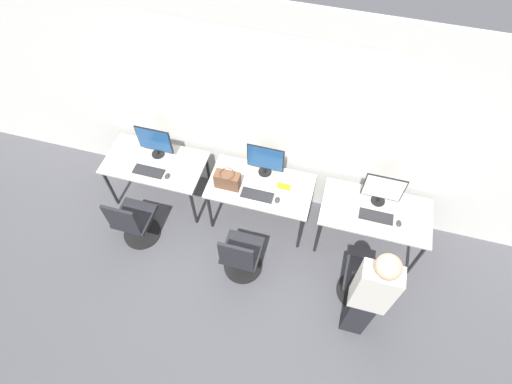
# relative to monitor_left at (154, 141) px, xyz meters

# --- Properties ---
(ground_plane) EXTENTS (20.00, 20.00, 0.00)m
(ground_plane) POSITION_rel_monitor_left_xyz_m (1.38, -0.47, -0.98)
(ground_plane) COLOR #4C4C51
(wall_back) EXTENTS (12.00, 0.05, 2.80)m
(wall_back) POSITION_rel_monitor_left_xyz_m (1.38, 0.33, 0.42)
(wall_back) COLOR silver
(wall_back) RESTS_ON ground_plane
(desk_left) EXTENTS (1.26, 0.68, 0.74)m
(desk_left) POSITION_rel_monitor_left_xyz_m (0.00, -0.13, -0.32)
(desk_left) COLOR #BCB7AD
(desk_left) RESTS_ON ground_plane
(monitor_left) EXTENTS (0.45, 0.17, 0.45)m
(monitor_left) POSITION_rel_monitor_left_xyz_m (0.00, 0.00, 0.00)
(monitor_left) COLOR black
(monitor_left) RESTS_ON desk_left
(keyboard_left) EXTENTS (0.38, 0.14, 0.02)m
(keyboard_left) POSITION_rel_monitor_left_xyz_m (-0.00, -0.29, -0.23)
(keyboard_left) COLOR #262628
(keyboard_left) RESTS_ON desk_left
(mouse_left) EXTENTS (0.06, 0.09, 0.03)m
(mouse_left) POSITION_rel_monitor_left_xyz_m (0.25, -0.31, -0.22)
(mouse_left) COLOR #333333
(mouse_left) RESTS_ON desk_left
(office_chair_left) EXTENTS (0.48, 0.48, 0.90)m
(office_chair_left) POSITION_rel_monitor_left_xyz_m (-0.05, -0.84, -0.61)
(office_chair_left) COLOR black
(office_chair_left) RESTS_ON ground_plane
(desk_center) EXTENTS (1.26, 0.68, 0.74)m
(desk_center) POSITION_rel_monitor_left_xyz_m (1.38, -0.13, -0.32)
(desk_center) COLOR #BCB7AD
(desk_center) RESTS_ON ground_plane
(monitor_center) EXTENTS (0.45, 0.17, 0.45)m
(monitor_center) POSITION_rel_monitor_left_xyz_m (1.38, 0.08, 0.00)
(monitor_center) COLOR black
(monitor_center) RESTS_ON desk_center
(keyboard_center) EXTENTS (0.38, 0.14, 0.02)m
(keyboard_center) POSITION_rel_monitor_left_xyz_m (1.38, -0.28, -0.23)
(keyboard_center) COLOR #262628
(keyboard_center) RESTS_ON desk_center
(mouse_center) EXTENTS (0.06, 0.09, 0.03)m
(mouse_center) POSITION_rel_monitor_left_xyz_m (1.63, -0.29, -0.22)
(mouse_center) COLOR #333333
(mouse_center) RESTS_ON desk_center
(office_chair_center) EXTENTS (0.48, 0.48, 0.90)m
(office_chair_center) POSITION_rel_monitor_left_xyz_m (1.36, -0.93, -0.61)
(office_chair_center) COLOR black
(office_chair_center) RESTS_ON ground_plane
(desk_right) EXTENTS (1.26, 0.68, 0.74)m
(desk_right) POSITION_rel_monitor_left_xyz_m (2.77, -0.13, -0.32)
(desk_right) COLOR #BCB7AD
(desk_right) RESTS_ON ground_plane
(monitor_right) EXTENTS (0.45, 0.17, 0.45)m
(monitor_right) POSITION_rel_monitor_left_xyz_m (2.77, 0.02, 0.00)
(monitor_right) COLOR black
(monitor_right) RESTS_ON desk_right
(keyboard_right) EXTENTS (0.38, 0.14, 0.02)m
(keyboard_right) POSITION_rel_monitor_left_xyz_m (2.77, -0.21, -0.23)
(keyboard_right) COLOR #262628
(keyboard_right) RESTS_ON desk_right
(mouse_right) EXTENTS (0.06, 0.09, 0.03)m
(mouse_right) POSITION_rel_monitor_left_xyz_m (3.02, -0.24, -0.22)
(mouse_right) COLOR #333333
(mouse_right) RESTS_ON desk_right
(office_chair_right) EXTENTS (0.48, 0.48, 0.90)m
(office_chair_right) POSITION_rel_monitor_left_xyz_m (2.77, -0.89, -0.61)
(office_chair_right) COLOR black
(office_chair_right) RESTS_ON ground_plane
(person_right) EXTENTS (0.36, 0.23, 1.72)m
(person_right) POSITION_rel_monitor_left_xyz_m (2.76, -1.25, -0.03)
(person_right) COLOR #232328
(person_right) RESTS_ON ground_plane
(handbag) EXTENTS (0.30, 0.18, 0.25)m
(handbag) POSITION_rel_monitor_left_xyz_m (1.01, -0.24, -0.12)
(handbag) COLOR brown
(handbag) RESTS_ON desk_center
(placard_center) EXTENTS (0.16, 0.03, 0.08)m
(placard_center) POSITION_rel_monitor_left_xyz_m (1.66, -0.10, -0.20)
(placard_center) COLOR yellow
(placard_center) RESTS_ON desk_center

